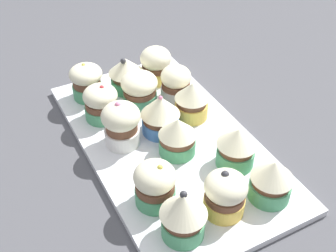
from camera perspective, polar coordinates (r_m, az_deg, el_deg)
ground_plane at (r=72.75cm, az=0.00°, el=-3.44°), size 180.00×180.00×3.00cm
baking_tray at (r=71.32cm, az=0.00°, el=-2.22°), size 46.23×25.74×1.20cm
cupcake_0 at (r=61.72cm, az=13.43°, el=-6.86°), size 6.00×6.00×6.64cm
cupcake_1 at (r=65.40cm, az=8.96°, el=-2.68°), size 6.06×6.06×6.81cm
cupcake_2 at (r=73.69cm, az=3.12°, el=3.41°), size 5.82×5.82×6.88cm
cupcake_3 at (r=78.07cm, az=1.03°, el=5.66°), size 5.46×5.46×6.63cm
cupcake_4 at (r=83.08cm, az=-1.61°, el=8.11°), size 5.88×5.88×6.92cm
cupcake_5 at (r=58.94cm, az=7.77°, el=-8.64°), size 5.83×5.83×7.11cm
cupcake_6 at (r=66.82cm, az=1.51°, el=-1.20°), size 5.91×5.91×6.55cm
cupcake_7 at (r=70.47cm, az=-0.85°, el=1.67°), size 6.46×6.46×7.28cm
cupcake_8 at (r=76.36cm, az=-3.78°, el=4.81°), size 6.45×6.45×6.65cm
cupcake_9 at (r=80.67cm, az=-5.77°, el=6.84°), size 6.53×6.53×6.91cm
cupcake_10 at (r=55.58cm, az=2.03°, el=-11.55°), size 6.14×6.14×7.60cm
cupcake_11 at (r=59.39cm, az=-1.72°, el=-7.58°), size 5.82×5.82×7.19cm
cupcake_12 at (r=68.32cm, az=-6.14°, el=0.33°), size 6.20×6.20×7.90cm
cupcake_13 at (r=74.41cm, az=-8.79°, el=3.10°), size 5.85×5.85×6.65cm
cupcake_14 at (r=79.70cm, az=-10.63°, el=5.85°), size 5.93×5.93×6.85cm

